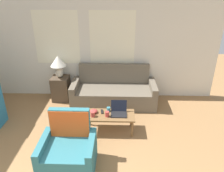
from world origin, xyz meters
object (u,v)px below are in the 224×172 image
snack_bowl (94,111)px  table_lamp (58,63)px  couch (114,92)px  coffee_table (110,117)px  laptop (119,111)px  cup_white (107,114)px  cup_navy (93,114)px  armchair (69,152)px  cup_yellow (109,109)px  tv_remote (102,112)px

snack_bowl → table_lamp: bearing=128.1°
couch → coffee_table: 1.20m
couch → laptop: size_ratio=6.50×
cup_white → snack_bowl: (-0.28, 0.13, -0.02)m
snack_bowl → cup_white: bearing=-24.8°
table_lamp → cup_white: bearing=-47.6°
couch → snack_bowl: 1.21m
couch → cup_navy: bearing=-106.5°
couch → cup_white: 1.28m
armchair → snack_bowl: 1.09m
armchair → cup_yellow: 1.26m
cup_white → snack_bowl: cup_white is taller
snack_bowl → tv_remote: (0.16, 0.03, -0.03)m
armchair → laptop: size_ratio=2.98×
couch → cup_yellow: couch is taller
laptop → armchair: bearing=-128.0°
couch → armchair: size_ratio=2.18×
snack_bowl → cup_yellow: bearing=12.5°
couch → cup_navy: 1.34m
laptop → snack_bowl: (-0.51, 0.01, -0.02)m
tv_remote → couch: bearing=79.3°
snack_bowl → couch: bearing=71.8°
cup_white → cup_yellow: bearing=84.2°
cup_navy → tv_remote: cup_navy is taller
coffee_table → cup_white: size_ratio=8.93×
laptop → cup_yellow: laptop is taller
cup_navy → cup_white: 0.28m
coffee_table → tv_remote: bearing=151.4°
table_lamp → cup_white: table_lamp is taller
armchair → tv_remote: size_ratio=6.07×
coffee_table → table_lamp: bearing=135.0°
table_lamp → cup_white: size_ratio=5.09×
couch → armchair: 2.28m
cup_navy → armchair: bearing=-108.0°
coffee_table → cup_yellow: cup_yellow is taller
coffee_table → tv_remote: 0.20m
snack_bowl → tv_remote: 0.17m
cup_navy → cup_yellow: (0.30, 0.20, -0.01)m
couch → cup_navy: size_ratio=20.34×
coffee_table → cup_navy: cup_navy is taller
table_lamp → laptop: table_lamp is taller
cup_white → cup_navy: bearing=-178.3°
table_lamp → laptop: 2.03m
coffee_table → snack_bowl: (-0.33, 0.06, 0.08)m
table_lamp → cup_yellow: 1.83m
laptop → tv_remote: (-0.34, 0.05, -0.05)m
armchair → snack_bowl: size_ratio=6.15×
cup_yellow → cup_white: bearing=-95.8°
cup_yellow → snack_bowl: size_ratio=0.58×
table_lamp → tv_remote: (1.15, -1.22, -0.60)m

